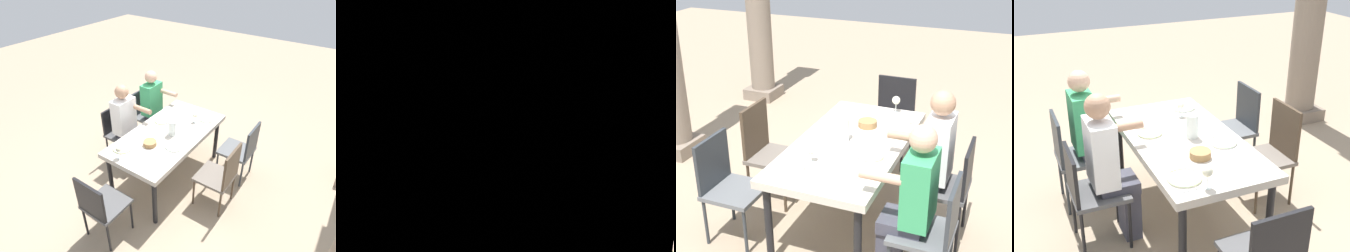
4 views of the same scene
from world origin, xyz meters
TOP-DOWN VIEW (x-y plane):
  - ground_plane at (0.00, 0.00)m, footprint 16.00×16.00m
  - dining_table at (0.00, 0.00)m, footprint 1.74×0.89m
  - chair_west_north at (-0.59, 0.87)m, footprint 0.44×0.44m
  - chair_west_south at (-0.59, -0.86)m, footprint 0.44×0.44m
  - chair_mid_north at (0.07, 0.87)m, footprint 0.44×0.44m
  - chair_mid_south at (0.07, -0.86)m, footprint 0.44×0.44m
  - chair_head_east at (1.29, 0.00)m, footprint 0.44×0.44m
  - diner_woman_green at (0.07, -0.68)m, footprint 0.35×0.49m
  - diner_man_white at (-0.60, -0.68)m, footprint 0.35×0.49m
  - plate_0 at (-0.61, 0.25)m, footprint 0.22×0.22m
  - wine_glass_0 at (-0.45, 0.15)m, footprint 0.07×0.07m
  - fork_0 at (-0.76, 0.25)m, footprint 0.02×0.17m
  - spoon_0 at (-0.46, 0.25)m, footprint 0.03×0.17m
  - plate_1 at (-0.19, -0.25)m, footprint 0.22×0.22m
  - fork_1 at (-0.34, -0.25)m, footprint 0.04×0.17m
  - spoon_1 at (-0.04, -0.25)m, footprint 0.03×0.17m
  - plate_2 at (0.22, 0.25)m, footprint 0.23×0.23m
  - fork_2 at (0.07, 0.25)m, footprint 0.04×0.17m
  - spoon_2 at (0.37, 0.25)m, footprint 0.02×0.17m
  - plate_3 at (0.61, -0.27)m, footprint 0.26×0.26m
  - wine_glass_3 at (0.77, -0.17)m, footprint 0.08×0.08m
  - fork_3 at (0.46, -0.27)m, footprint 0.02×0.17m
  - spoon_3 at (0.76, -0.27)m, footprint 0.02×0.17m
  - water_pitcher at (-0.00, 0.07)m, footprint 0.11×0.11m
  - bread_basket at (0.36, -0.03)m, footprint 0.17×0.17m

SIDE VIEW (x-z plane):
  - ground_plane at x=0.00m, z-range 0.00..0.00m
  - chair_west_north at x=-0.59m, z-range 0.07..0.97m
  - chair_mid_south at x=0.07m, z-range 0.08..0.96m
  - chair_west_south at x=-0.59m, z-range 0.08..0.98m
  - chair_mid_north at x=0.07m, z-range 0.06..1.00m
  - chair_head_east at x=1.29m, z-range 0.08..1.00m
  - diner_man_white at x=-0.60m, z-range 0.04..1.34m
  - diner_woman_green at x=0.07m, z-range 0.04..1.35m
  - dining_table at x=0.00m, z-range 0.32..1.09m
  - fork_0 at x=-0.76m, z-range 0.77..0.78m
  - spoon_0 at x=-0.46m, z-range 0.77..0.78m
  - fork_1 at x=-0.34m, z-range 0.77..0.78m
  - spoon_1 at x=-0.04m, z-range 0.77..0.78m
  - fork_2 at x=0.07m, z-range 0.77..0.78m
  - spoon_2 at x=0.37m, z-range 0.77..0.78m
  - fork_3 at x=0.46m, z-range 0.77..0.78m
  - spoon_3 at x=0.76m, z-range 0.77..0.78m
  - plate_3 at x=0.61m, z-range 0.77..0.79m
  - plate_2 at x=0.22m, z-range 0.77..0.79m
  - plate_0 at x=-0.61m, z-range 0.77..0.79m
  - plate_1 at x=-0.19m, z-range 0.77..0.79m
  - bread_basket at x=0.36m, z-range 0.77..0.83m
  - water_pitcher at x=0.00m, z-range 0.76..0.97m
  - wine_glass_0 at x=-0.45m, z-range 0.80..0.95m
  - wine_glass_3 at x=0.77m, z-range 0.81..0.98m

